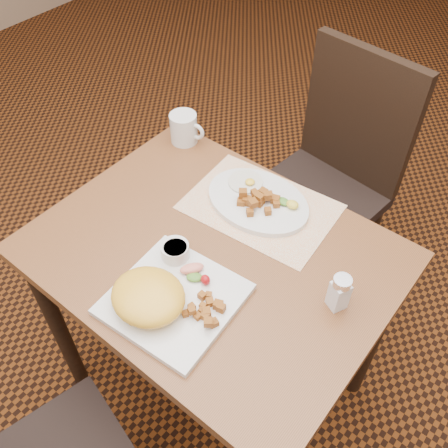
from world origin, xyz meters
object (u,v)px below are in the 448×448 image
at_px(chair_far, 331,172).
at_px(table, 213,276).
at_px(salt_shaker, 339,292).
at_px(plate_oval, 258,201).
at_px(plate_square, 174,299).
at_px(coffee_mug, 184,128).

bearing_deg(chair_far, table, 97.70).
bearing_deg(salt_shaker, plate_oval, 155.38).
distance_m(table, plate_oval, 0.24).
xyz_separation_m(chair_far, salt_shaker, (0.35, -0.64, 0.26)).
bearing_deg(plate_oval, chair_far, 90.79).
height_order(plate_square, plate_oval, plate_oval).
height_order(chair_far, coffee_mug, chair_far).
distance_m(plate_oval, salt_shaker, 0.38).
distance_m(salt_shaker, coffee_mug, 0.73).
height_order(table, plate_square, plate_square).
bearing_deg(plate_oval, coffee_mug, 166.21).
xyz_separation_m(table, plate_oval, (-0.01, 0.21, 0.12)).
relative_size(table, coffee_mug, 7.77).
bearing_deg(table, salt_shaker, 9.09).
height_order(table, plate_oval, plate_oval).
bearing_deg(plate_square, coffee_mug, 129.53).
bearing_deg(plate_square, plate_oval, 95.92).
bearing_deg(coffee_mug, salt_shaker, -19.32).
bearing_deg(coffee_mug, chair_far, 48.86).
xyz_separation_m(table, plate_square, (0.03, -0.18, 0.12)).
relative_size(table, plate_oval, 2.96).
bearing_deg(salt_shaker, plate_square, -142.70).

